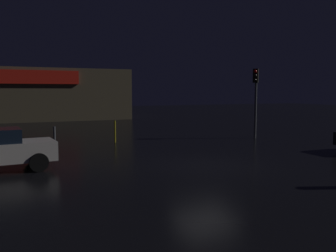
{
  "coord_description": "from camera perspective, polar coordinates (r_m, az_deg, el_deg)",
  "views": [
    {
      "loc": [
        -7.38,
        -12.7,
        2.99
      ],
      "look_at": [
        -0.56,
        2.51,
        1.42
      ],
      "focal_mm": 39.1,
      "sensor_mm": 36.0,
      "label": 1
    }
  ],
  "objects": [
    {
      "name": "store_building",
      "position": [
        42.23,
        -20.06,
        4.64
      ],
      "size": [
        19.04,
        9.42,
        5.34
      ],
      "color": "brown",
      "rests_on": "ground"
    },
    {
      "name": "bollard_kerb_b",
      "position": [
        22.35,
        -17.28,
        -1.3
      ],
      "size": [
        0.13,
        0.13,
        0.96
      ],
      "primitive_type": "cylinder",
      "color": "#595B60",
      "rests_on": "ground"
    },
    {
      "name": "traffic_signal_main",
      "position": [
        23.93,
        13.49,
        5.42
      ],
      "size": [
        0.43,
        0.41,
        4.42
      ],
      "color": "#595B60",
      "rests_on": "ground"
    },
    {
      "name": "bollard_kerb_a",
      "position": [
        21.64,
        -8.26,
        -0.88
      ],
      "size": [
        0.1,
        0.1,
        1.29
      ],
      "primitive_type": "cylinder",
      "color": "gold",
      "rests_on": "ground"
    },
    {
      "name": "ground_plane",
      "position": [
        14.99,
        5.91,
        -6.14
      ],
      "size": [
        120.0,
        120.0,
        0.0
      ],
      "primitive_type": "plane",
      "color": "black"
    }
  ]
}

